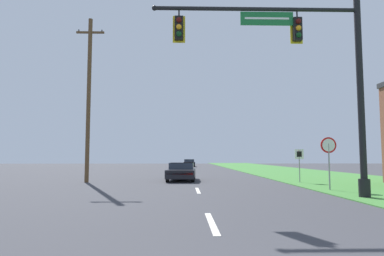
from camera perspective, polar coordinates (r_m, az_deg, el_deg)
grass_verge_right at (r=34.34m, az=17.73°, el=-7.24°), size 10.00×110.00×0.04m
road_center_line at (r=24.48m, az=0.18°, el=-8.57°), size 0.16×34.80×0.01m
signal_mast at (r=14.71m, az=19.27°, el=9.23°), size 8.60×0.47×8.42m
car_ahead at (r=23.44m, az=-1.76°, el=-7.27°), size 2.04×4.63×1.19m
far_car at (r=56.61m, az=-0.48°, el=-5.84°), size 1.82×4.63×1.19m
stop_sign at (r=17.66m, az=21.82°, el=-3.64°), size 0.76×0.07×2.50m
route_sign_post at (r=22.18m, az=17.44°, el=-4.80°), size 0.55×0.06×2.03m
utility_pole_near at (r=23.01m, az=-16.84°, el=5.03°), size 1.80×0.26×10.60m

